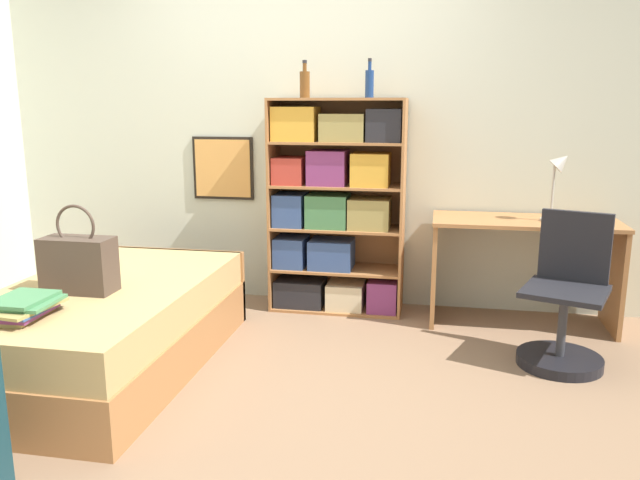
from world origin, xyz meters
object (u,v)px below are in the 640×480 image
object	(u,v)px
bed	(109,325)
bottle_green	(305,83)
bottle_brown	(369,83)
book_stack_on_bed	(22,307)
bookcase	(333,207)
desk_chair	(564,317)
handbag	(79,263)
desk	(523,251)
desk_lamp	(559,173)

from	to	relation	value
bed	bottle_green	xyz separation A→B (m)	(0.88, 1.21, 1.36)
bottle_green	bottle_brown	world-z (taller)	bottle_brown
book_stack_on_bed	bookcase	distance (m)	2.18
bed	desk_chair	size ratio (longest dim) A/B	2.10
book_stack_on_bed	bottle_green	size ratio (longest dim) A/B	1.49
bookcase	bottle_green	distance (m)	0.87
handbag	bottle_green	world-z (taller)	bottle_green
handbag	bookcase	size ratio (longest dim) A/B	0.31
desk	bottle_brown	bearing A→B (deg)	173.89
bottle_green	desk_lamp	world-z (taller)	bottle_green
book_stack_on_bed	desk_lamp	bearing A→B (deg)	33.17
desk	handbag	bearing A→B (deg)	-151.36
bookcase	desk	distance (m)	1.33
desk	bottle_green	bearing A→B (deg)	178.20
bed	desk_lamp	distance (m)	2.91
desk	desk_chair	bearing A→B (deg)	-75.68
book_stack_on_bed	bookcase	world-z (taller)	bookcase
bed	desk	world-z (taller)	desk
desk_lamp	bottle_green	bearing A→B (deg)	177.64
book_stack_on_bed	bottle_green	bearing A→B (deg)	61.65
bed	handbag	xyz separation A→B (m)	(-0.05, -0.16, 0.40)
desk	desk_chair	xyz separation A→B (m)	(0.16, -0.64, -0.23)
handbag	desk_lamp	bearing A→B (deg)	26.55
handbag	bottle_green	size ratio (longest dim) A/B	1.89
book_stack_on_bed	bookcase	bearing A→B (deg)	57.53
bed	bottle_green	distance (m)	2.03
bed	desk_lamp	world-z (taller)	desk_lamp
handbag	desk	xyz separation A→B (m)	(2.43, 1.33, -0.13)
handbag	bookcase	bearing A→B (deg)	51.25
bottle_green	bottle_brown	distance (m)	0.44
bottle_green	desk	world-z (taller)	bottle_green
bed	bottle_brown	world-z (taller)	bottle_brown
handbag	book_stack_on_bed	xyz separation A→B (m)	(-0.04, -0.43, -0.10)
desk_lamp	handbag	bearing A→B (deg)	-153.45
bottle_green	desk_chair	size ratio (longest dim) A/B	0.29
bottle_green	desk_lamp	distance (m)	1.77
bookcase	bottle_green	world-z (taller)	bottle_green
bed	desk_lamp	size ratio (longest dim) A/B	3.92
bottle_green	bottle_brown	bearing A→B (deg)	8.71
desk_chair	bottle_green	bearing A→B (deg)	157.48
bed	desk	size ratio (longest dim) A/B	1.51
bottle_brown	desk	bearing A→B (deg)	-6.11
bookcase	desk	xyz separation A→B (m)	(1.30, -0.08, -0.25)
handbag	bookcase	world-z (taller)	bookcase
bed	book_stack_on_bed	world-z (taller)	book_stack_on_bed
bed	desk	bearing A→B (deg)	26.15
handbag	bottle_green	bearing A→B (deg)	55.80
desk_lamp	desk	bearing A→B (deg)	173.09
bed	bookcase	bearing A→B (deg)	49.21
desk_lamp	desk_chair	distance (m)	0.98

